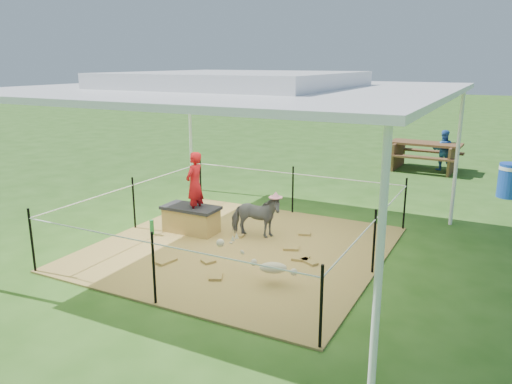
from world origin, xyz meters
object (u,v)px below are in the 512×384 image
at_px(woman, 194,179).
at_px(foal, 273,266).
at_px(straw_bale, 191,220).
at_px(green_bottle, 152,227).
at_px(pony, 255,217).
at_px(trash_barrel, 510,181).
at_px(picnic_table_near, 425,156).
at_px(distant_person, 443,150).

bearing_deg(woman, foal, 58.11).
xyz_separation_m(straw_bale, green_bottle, (-0.55, -0.45, -0.08)).
height_order(pony, trash_barrel, same).
relative_size(straw_bale, woman, 0.83).
relative_size(pony, trash_barrel, 1.14).
bearing_deg(trash_barrel, picnic_table_near, 135.46).
distance_m(straw_bale, distant_person, 8.58).
bearing_deg(pony, green_bottle, 96.42).
distance_m(green_bottle, foal, 2.96).
height_order(woman, trash_barrel, woman).
bearing_deg(straw_bale, pony, 12.81).
bearing_deg(woman, trash_barrel, 136.65).
height_order(picnic_table_near, distant_person, distant_person).
bearing_deg(picnic_table_near, foal, -91.35).
height_order(woman, distant_person, woman).
relative_size(woman, green_bottle, 4.32).
bearing_deg(straw_bale, distant_person, 67.16).
xyz_separation_m(pony, trash_barrel, (3.94, 5.18, -0.01)).
bearing_deg(pony, trash_barrel, -53.38).
bearing_deg(foal, distant_person, 60.98).
bearing_deg(straw_bale, picnic_table_near, 69.35).
bearing_deg(distant_person, straw_bale, 52.88).
relative_size(woman, picnic_table_near, 0.60).
distance_m(green_bottle, picnic_table_near, 8.80).
xyz_separation_m(green_bottle, pony, (1.73, 0.72, 0.25)).
xyz_separation_m(straw_bale, picnic_table_near, (2.88, 7.65, 0.16)).
relative_size(straw_bale, trash_barrel, 1.22).
relative_size(straw_bale, green_bottle, 3.60).
bearing_deg(foal, trash_barrel, 44.70).
bearing_deg(distant_person, pony, 60.01).
distance_m(woman, green_bottle, 1.18).
height_order(green_bottle, foal, foal).
distance_m(woman, pony, 1.28).
xyz_separation_m(green_bottle, trash_barrel, (5.67, 5.90, 0.23)).
relative_size(pony, distant_person, 0.78).
bearing_deg(trash_barrel, straw_bale, -133.23).
bearing_deg(foal, straw_bale, 127.40).
bearing_deg(picnic_table_near, trash_barrel, -42.04).
relative_size(woman, trash_barrel, 1.46).
height_order(trash_barrel, distant_person, distant_person).
bearing_deg(trash_barrel, green_bottle, -133.87).
relative_size(green_bottle, trash_barrel, 0.34).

